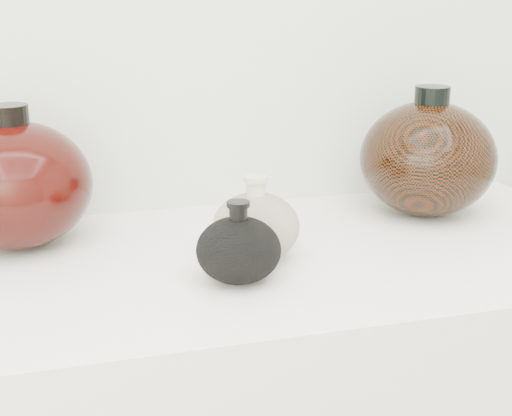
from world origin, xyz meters
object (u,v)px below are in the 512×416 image
object	(u,v)px
cream_gourd_vase	(256,226)
right_round_pot	(428,158)
black_gourd_vase	(239,249)
left_round_pot	(16,184)

from	to	relation	value
cream_gourd_vase	right_round_pot	bearing A→B (deg)	20.62
black_gourd_vase	left_round_pot	bearing A→B (deg)	142.25
left_round_pot	right_round_pot	world-z (taller)	right_round_pot
cream_gourd_vase	left_round_pot	world-z (taller)	left_round_pot
black_gourd_vase	cream_gourd_vase	size ratio (longest dim) A/B	0.84
black_gourd_vase	right_round_pot	world-z (taller)	right_round_pot
black_gourd_vase	cream_gourd_vase	world-z (taller)	cream_gourd_vase
cream_gourd_vase	right_round_pot	size ratio (longest dim) A/B	0.60
left_round_pot	right_round_pot	bearing A→B (deg)	-1.87
black_gourd_vase	left_round_pot	world-z (taller)	left_round_pot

